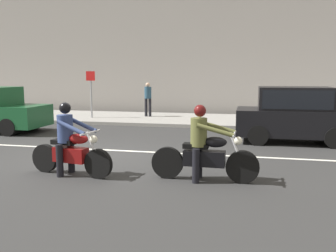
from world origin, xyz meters
name	(u,v)px	position (x,y,z in m)	size (l,w,h in m)	color
ground_plane	(95,157)	(0.00, 0.00, 0.00)	(80.00, 80.00, 0.00)	#2B2B2B
sidewalk_slab	(163,119)	(0.00, 8.00, 0.07)	(40.00, 4.40, 0.14)	gray
building_facade	(177,13)	(0.00, 11.40, 5.55)	(40.00, 1.40, 11.10)	gray
lane_marking_stripe	(117,150)	(0.30, 0.90, 0.00)	(18.00, 0.14, 0.01)	silver
motorcycle_with_rider_olive	(204,150)	(3.12, -1.56, 0.65)	(2.24, 0.70, 1.59)	black
motorcycle_with_rider_denim_blue	(70,146)	(0.20, -1.76, 0.65)	(2.04, 0.74, 1.60)	black
parked_hatchback_black	(294,114)	(5.42, 3.37, 0.93)	(3.61, 1.76, 1.80)	black
street_sign_post	(91,89)	(-3.34, 7.20, 1.51)	(0.44, 0.08, 2.23)	gray
pedestrian_bystander	(148,97)	(-0.84, 8.29, 1.11)	(0.34, 0.34, 1.66)	black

